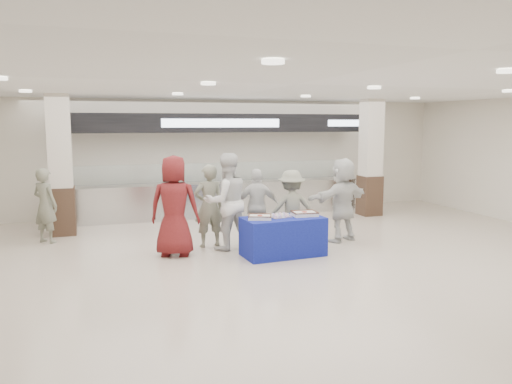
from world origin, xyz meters
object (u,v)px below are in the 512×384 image
object	(u,v)px
sheet_cake_right	(304,213)
chef_tall	(227,202)
civilian_white	(342,200)
cupcake_tray	(280,216)
sheet_cake_left	(260,217)
chef_short	(257,207)
soldier_a	(209,206)
civilian_maroon	(174,206)
display_table	(283,236)
soldier_b	(291,208)
soldier_bg	(45,205)

from	to	relation	value
sheet_cake_right	chef_tall	bearing A→B (deg)	149.94
civilian_white	cupcake_tray	bearing A→B (deg)	2.51
sheet_cake_left	chef_short	world-z (taller)	chef_short
soldier_a	chef_tall	distance (m)	0.45
sheet_cake_right	civilian_white	size ratio (longest dim) A/B	0.28
civilian_maroon	chef_short	size ratio (longest dim) A/B	1.22
display_table	chef_short	bearing A→B (deg)	95.85
sheet_cake_left	cupcake_tray	world-z (taller)	sheet_cake_left
soldier_a	civilian_maroon	bearing A→B (deg)	28.19
cupcake_tray	chef_short	world-z (taller)	chef_short
civilian_maroon	soldier_b	world-z (taller)	civilian_maroon
sheet_cake_right	soldier_bg	size ratio (longest dim) A/B	0.31
soldier_b	civilian_white	xyz separation A→B (m)	(1.22, 0.07, 0.11)
soldier_a	soldier_b	size ratio (longest dim) A/B	1.08
civilian_maroon	chef_tall	distance (m)	1.10
cupcake_tray	sheet_cake_left	bearing A→B (deg)	-171.93
civilian_maroon	soldier_bg	xyz separation A→B (m)	(-2.46, 1.92, -0.17)
sheet_cake_right	chef_tall	xyz separation A→B (m)	(-1.37, 0.79, 0.18)
display_table	sheet_cake_right	distance (m)	0.62
civilian_maroon	soldier_bg	size ratio (longest dim) A/B	1.21
sheet_cake_right	civilian_maroon	size ratio (longest dim) A/B	0.26
sheet_cake_right	soldier_a	xyz separation A→B (m)	(-1.66, 1.10, 0.06)
civilian_white	sheet_cake_right	bearing A→B (deg)	10.83
sheet_cake_right	civilian_white	distance (m)	1.40
cupcake_tray	civilian_maroon	distance (m)	2.03
sheet_cake_right	civilian_maroon	xyz separation A→B (m)	(-2.45, 0.61, 0.18)
soldier_a	civilian_white	xyz separation A→B (m)	(2.86, -0.40, 0.05)
display_table	chef_tall	distance (m)	1.37
display_table	civilian_maroon	bearing A→B (deg)	158.37
display_table	civilian_maroon	size ratio (longest dim) A/B	0.79
sheet_cake_left	civilian_white	xyz separation A→B (m)	(2.14, 0.76, 0.11)
civilian_white	civilian_maroon	bearing A→B (deg)	-18.13
sheet_cake_left	civilian_white	size ratio (longest dim) A/B	0.29
display_table	soldier_bg	distance (m)	5.15
soldier_b	display_table	bearing A→B (deg)	61.10
sheet_cake_right	civilian_white	world-z (taller)	civilian_white
sheet_cake_left	sheet_cake_right	distance (m)	0.94
cupcake_tray	civilian_white	bearing A→B (deg)	22.15
soldier_bg	chef_short	bearing A→B (deg)	-158.91
civilian_maroon	civilian_white	world-z (taller)	civilian_maroon
cupcake_tray	chef_short	size ratio (longest dim) A/B	0.28
display_table	soldier_bg	world-z (taller)	soldier_bg
cupcake_tray	soldier_b	size ratio (longest dim) A/B	0.28
chef_tall	soldier_bg	bearing A→B (deg)	-35.71
display_table	sheet_cake_left	size ratio (longest dim) A/B	2.99
civilian_maroon	soldier_b	size ratio (longest dim) A/B	1.23
display_table	soldier_a	bearing A→B (deg)	132.99
chef_tall	civilian_white	bearing A→B (deg)	168.64
sheet_cake_right	chef_short	distance (m)	1.20
display_table	civilian_white	bearing A→B (deg)	20.16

